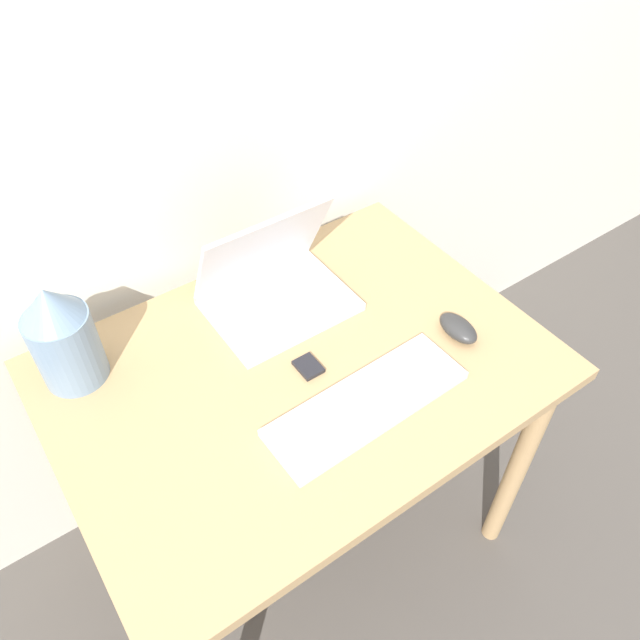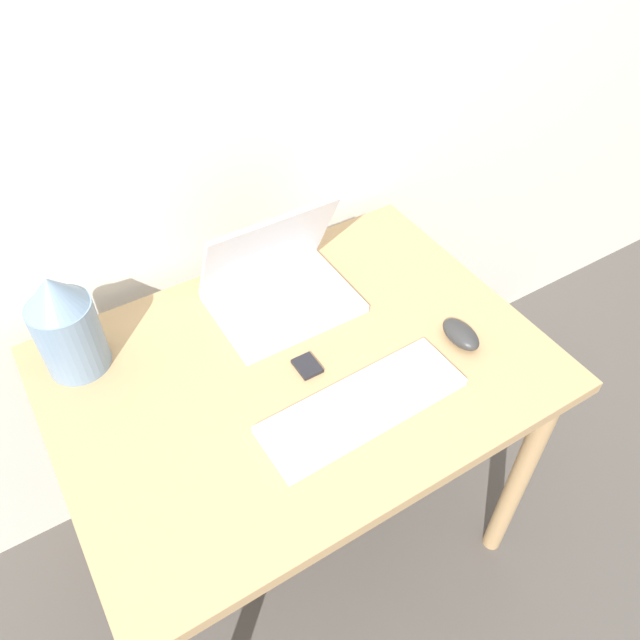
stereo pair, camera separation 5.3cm
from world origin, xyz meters
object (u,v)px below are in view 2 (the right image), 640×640
at_px(keyboard, 363,405).
at_px(mp3_player, 307,366).
at_px(mouse, 461,334).
at_px(laptop, 278,283).
at_px(vase, 65,324).

xyz_separation_m(keyboard, mp3_player, (-0.04, 0.15, -0.01)).
xyz_separation_m(mouse, mp3_player, (-0.32, 0.11, -0.01)).
distance_m(mouse, mp3_player, 0.34).
xyz_separation_m(laptop, vase, (-0.45, 0.05, 0.07)).
distance_m(laptop, keyboard, 0.36).
height_order(keyboard, vase, vase).
bearing_deg(keyboard, mouse, 8.11).
relative_size(keyboard, vase, 1.79).
distance_m(laptop, vase, 0.46).
relative_size(laptop, vase, 1.30).
xyz_separation_m(vase, mp3_player, (0.40, -0.26, -0.11)).
height_order(keyboard, mp3_player, keyboard).
xyz_separation_m(laptop, mp3_player, (-0.05, -0.21, -0.05)).
xyz_separation_m(mouse, vase, (-0.72, 0.37, 0.10)).
relative_size(laptop, mp3_player, 5.23).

